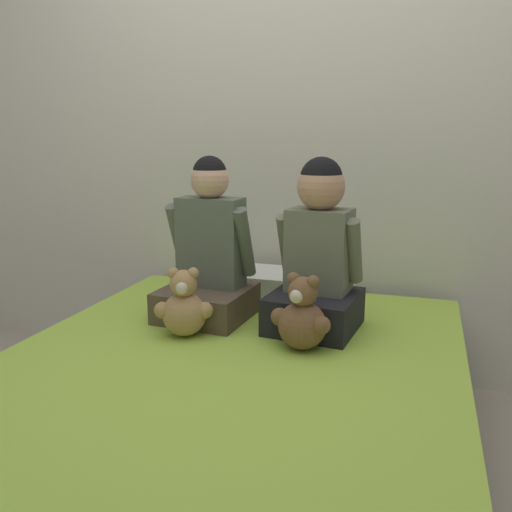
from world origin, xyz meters
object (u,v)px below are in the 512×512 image
object	(u,v)px
child_on_right	(318,257)
pillow_at_headboard	(284,285)
bed	(224,426)
child_on_left	(209,256)
teddy_bear_held_by_right_child	(302,318)
teddy_bear_held_by_left_child	(184,307)

from	to	relation	value
child_on_right	pillow_at_headboard	bearing A→B (deg)	128.31
bed	child_on_right	size ratio (longest dim) A/B	2.96
child_on_left	teddy_bear_held_by_right_child	size ratio (longest dim) A/B	2.42
child_on_right	child_on_left	bearing A→B (deg)	-173.58
bed	child_on_right	xyz separation A→B (m)	(0.22, 0.43, 0.50)
bed	child_on_left	world-z (taller)	child_on_left
bed	child_on_left	size ratio (longest dim) A/B	2.96
child_on_left	pillow_at_headboard	bearing A→B (deg)	61.77
bed	pillow_at_headboard	size ratio (longest dim) A/B	3.27
teddy_bear_held_by_left_child	child_on_left	bearing A→B (deg)	72.62
bed	teddy_bear_held_by_right_child	distance (m)	0.44
child_on_right	teddy_bear_held_by_left_child	xyz separation A→B (m)	(-0.44, -0.24, -0.17)
child_on_left	teddy_bear_held_by_left_child	xyz separation A→B (m)	(-0.00, -0.24, -0.14)
child_on_left	child_on_right	distance (m)	0.44
teddy_bear_held_by_right_child	child_on_left	bearing A→B (deg)	167.01
child_on_right	teddy_bear_held_by_left_child	distance (m)	0.53
child_on_left	bed	bearing A→B (deg)	-58.44
bed	teddy_bear_held_by_left_child	size ratio (longest dim) A/B	7.42
teddy_bear_held_by_left_child	pillow_at_headboard	size ratio (longest dim) A/B	0.44
child_on_right	teddy_bear_held_by_right_child	world-z (taller)	child_on_right
child_on_left	teddy_bear_held_by_left_child	bearing A→B (deg)	-86.08
child_on_left	child_on_right	world-z (taller)	child_on_right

